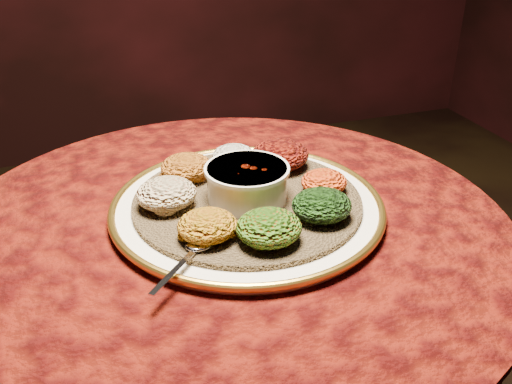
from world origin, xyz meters
name	(u,v)px	position (x,y,z in m)	size (l,w,h in m)	color
table	(230,304)	(0.00, 0.00, 0.55)	(0.96, 0.96, 0.73)	black
platter	(247,207)	(0.04, 0.01, 0.75)	(0.57, 0.57, 0.02)	silver
injera	(247,201)	(0.04, 0.01, 0.76)	(0.39, 0.39, 0.01)	brown
stew_bowl	(247,181)	(0.04, 0.01, 0.80)	(0.14, 0.14, 0.06)	silver
spoon	(195,249)	(-0.08, -0.11, 0.77)	(0.11, 0.11, 0.01)	silver
portion_ayib	(234,156)	(0.06, 0.15, 0.78)	(0.08, 0.08, 0.04)	beige
portion_kitfo	(280,155)	(0.14, 0.11, 0.79)	(0.11, 0.10, 0.05)	black
portion_tikil	(324,182)	(0.17, -0.01, 0.78)	(0.08, 0.08, 0.04)	#C27510
portion_gomen	(322,205)	(0.13, -0.08, 0.79)	(0.10, 0.09, 0.05)	black
portion_mixveg	(269,228)	(0.03, -0.12, 0.79)	(0.10, 0.09, 0.05)	#AF260B
portion_kik	(207,226)	(-0.05, -0.08, 0.78)	(0.09, 0.09, 0.04)	#A45A0E
portion_timatim	(166,194)	(-0.09, 0.03, 0.79)	(0.10, 0.09, 0.05)	maroon
portion_shiro	(186,167)	(-0.04, 0.12, 0.78)	(0.09, 0.09, 0.04)	#9F5413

